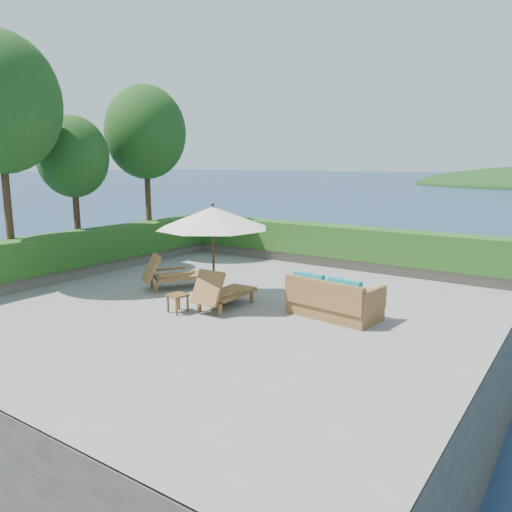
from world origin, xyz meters
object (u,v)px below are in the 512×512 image
Objects in this scene: lounge_left at (171,274)px; wicker_loveseat at (333,300)px; lounge_right at (222,291)px; side_table at (178,297)px; patio_umbrella at (213,219)px.

lounge_left is 0.85× the size of wicker_loveseat.
lounge_right is 3.77× the size of side_table.
lounge_right is (0.51, -0.31, -1.66)m from patio_umbrella.
lounge_left is at bearing -170.82° from wicker_loveseat.
patio_umbrella is at bearing 147.07° from lounge_right.
side_table is 3.53m from wicker_loveseat.
patio_umbrella is at bearing 82.69° from side_table.
lounge_right is at bearing 16.06° from lounge_left.
lounge_left is at bearing 137.69° from side_table.
patio_umbrella is 1.51× the size of wicker_loveseat.
wicker_loveseat is (4.77, 0.18, -0.03)m from lounge_left.
patio_umbrella is at bearing 20.79° from lounge_left.
patio_umbrella is 1.83× the size of lounge_right.
lounge_right is (2.33, -0.70, 0.01)m from lounge_left.
lounge_left is at bearing 161.86° from lounge_right.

